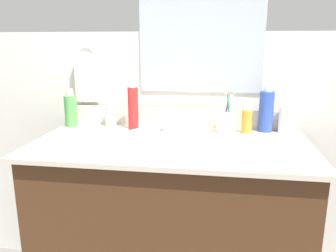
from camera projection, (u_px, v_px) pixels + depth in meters
The scene contains 17 objects.
vanity_cabinet at pixel (171, 233), 1.52m from camera, with size 1.12×0.54×0.82m, color #4C2D19.
countertop at pixel (171, 144), 1.42m from camera, with size 1.17×0.59×0.02m, color beige.
backsplash at pixel (179, 117), 1.68m from camera, with size 1.17×0.02×0.09m, color beige.
back_wall at pixel (180, 157), 1.80m from camera, with size 2.27×0.04×1.30m, color silver.
mirror_panel at pixel (201, 34), 1.61m from camera, with size 0.60×0.01×0.56m, color #B2BCC6.
towel_ring at pixel (86, 56), 1.72m from camera, with size 0.10×0.10×0.01m, color silver.
hand_towel at pixel (86, 80), 1.73m from camera, with size 0.11×0.04×0.22m, color silver.
sink_basin at pixel (162, 147), 1.45m from camera, with size 0.39×0.39×0.11m.
faucet at pixel (169, 124), 1.62m from camera, with size 0.16×0.10×0.08m.
bottle_spray_red at pixel (133, 107), 1.61m from camera, with size 0.05×0.05×0.24m.
bottle_lotion_white at pixel (285, 119), 1.56m from camera, with size 0.06×0.06×0.14m.
bottle_oil_amber at pixel (247, 121), 1.55m from camera, with size 0.05×0.05×0.12m.
bottle_gel_clear at pixel (110, 115), 1.67m from camera, with size 0.05×0.05×0.13m.
bottle_toner_green at pixel (71, 110), 1.67m from camera, with size 0.06×0.06×0.19m.
bottle_shampoo_blue at pixel (266, 111), 1.57m from camera, with size 0.07×0.07×0.22m.
cup_white_ceramic at pixel (227, 121), 1.55m from camera, with size 0.08×0.08×0.20m.
soap_bar at pixel (203, 128), 1.60m from camera, with size 0.06×0.04×0.02m, color white.
Camera 1 is at (0.19, -1.35, 1.25)m, focal length 35.90 mm.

